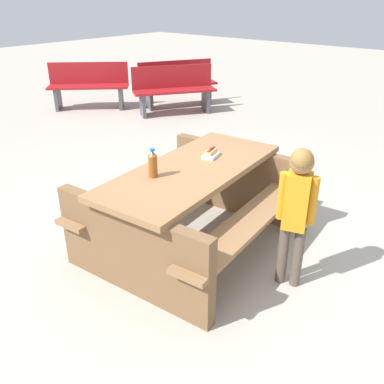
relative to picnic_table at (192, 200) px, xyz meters
name	(u,v)px	position (x,y,z in m)	size (l,w,h in m)	color
ground_plane	(192,244)	(0.00, 0.00, -0.44)	(30.00, 30.00, 0.00)	#ADA599
picnic_table	(192,200)	(0.00, 0.00, 0.00)	(1.93, 1.57, 0.75)	olive
soda_bottle	(153,164)	(-0.34, 0.12, 0.41)	(0.07, 0.07, 0.24)	brown
hotdog_tray	(211,154)	(0.30, 0.03, 0.34)	(0.20, 0.15, 0.08)	white
child_in_coat	(297,202)	(0.06, -0.93, 0.27)	(0.20, 0.27, 1.12)	brown
park_bench_near	(177,83)	(3.65, 3.46, 0.00)	(1.51, 1.07, 0.85)	maroon
park_bench_mid	(174,89)	(3.18, 3.12, 0.00)	(1.47, 1.16, 0.85)	maroon
park_bench_far	(89,85)	(2.40, 4.61, 0.00)	(1.33, 1.35, 0.85)	maroon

